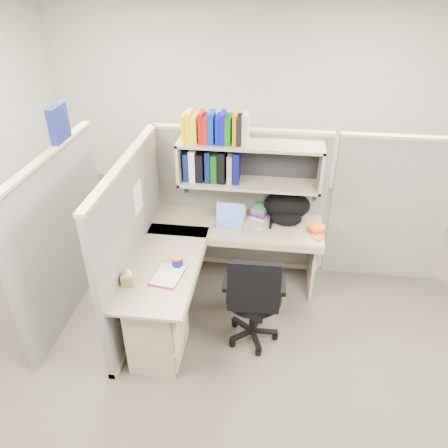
# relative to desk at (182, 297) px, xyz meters

# --- Properties ---
(ground) EXTENTS (6.00, 6.00, 0.00)m
(ground) POSITION_rel_desk_xyz_m (0.41, 0.29, -0.44)
(ground) COLOR #36312A
(ground) RESTS_ON ground
(room_shell) EXTENTS (6.00, 6.00, 6.00)m
(room_shell) POSITION_rel_desk_xyz_m (0.41, 0.29, 1.18)
(room_shell) COLOR #A8A498
(room_shell) RESTS_ON ground
(cubicle) EXTENTS (3.79, 1.84, 1.95)m
(cubicle) POSITION_rel_desk_xyz_m (0.04, 0.74, 0.47)
(cubicle) COLOR slate
(cubicle) RESTS_ON ground
(desk) EXTENTS (1.74, 1.75, 0.73)m
(desk) POSITION_rel_desk_xyz_m (0.00, 0.00, 0.00)
(desk) COLOR gray
(desk) RESTS_ON ground
(laptop) EXTENTS (0.29, 0.29, 0.20)m
(laptop) POSITION_rel_desk_xyz_m (0.33, 0.81, 0.39)
(laptop) COLOR silver
(laptop) RESTS_ON desk
(backpack) EXTENTS (0.57, 0.50, 0.28)m
(backpack) POSITION_rel_desk_xyz_m (0.90, 1.00, 0.43)
(backpack) COLOR black
(backpack) RESTS_ON desk
(orange_cap) EXTENTS (0.20, 0.22, 0.10)m
(orange_cap) POSITION_rel_desk_xyz_m (1.21, 0.82, 0.34)
(orange_cap) COLOR orange
(orange_cap) RESTS_ON desk
(snack_canister) EXTENTS (0.10, 0.10, 0.10)m
(snack_canister) POSITION_rel_desk_xyz_m (-0.04, 0.09, 0.34)
(snack_canister) COLOR #0F1257
(snack_canister) RESTS_ON desk
(tissue_box) EXTENTS (0.11, 0.11, 0.17)m
(tissue_box) POSITION_rel_desk_xyz_m (-0.38, -0.21, 0.37)
(tissue_box) COLOR tan
(tissue_box) RESTS_ON desk
(mouse) EXTENTS (0.10, 0.08, 0.03)m
(mouse) POSITION_rel_desk_xyz_m (0.63, 0.76, 0.31)
(mouse) COLOR #8BA2C5
(mouse) RESTS_ON desk
(paper_cup) EXTENTS (0.08, 0.08, 0.10)m
(paper_cup) POSITION_rel_desk_xyz_m (0.45, 1.03, 0.34)
(paper_cup) COLOR white
(paper_cup) RESTS_ON desk
(book_stack) EXTENTS (0.24, 0.28, 0.11)m
(book_stack) POSITION_rel_desk_xyz_m (0.64, 1.06, 0.35)
(book_stack) COLOR gray
(book_stack) RESTS_ON desk
(loose_paper) EXTENTS (0.27, 0.33, 0.00)m
(loose_paper) POSITION_rel_desk_xyz_m (-0.09, -0.06, 0.29)
(loose_paper) COLOR white
(loose_paper) RESTS_ON desk
(task_chair) EXTENTS (0.55, 0.51, 1.04)m
(task_chair) POSITION_rel_desk_xyz_m (0.65, -0.03, -0.07)
(task_chair) COLOR black
(task_chair) RESTS_ON ground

